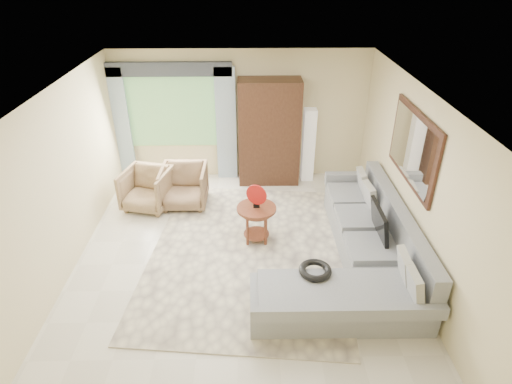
{
  "coord_description": "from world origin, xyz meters",
  "views": [
    {
      "loc": [
        0.15,
        -5.16,
        4.17
      ],
      "look_at": [
        0.25,
        0.35,
        1.05
      ],
      "focal_mm": 30.0,
      "sensor_mm": 36.0,
      "label": 1
    }
  ],
  "objects_px": {
    "sectional_sofa": "(361,254)",
    "floor_lamp": "(308,145)",
    "armchair_left": "(147,189)",
    "tv_screen": "(379,222)",
    "coffee_table": "(256,223)",
    "armchair_right": "(184,186)",
    "armoire": "(269,133)",
    "potted_plant": "(137,179)"
  },
  "relations": [
    {
      "from": "sectional_sofa",
      "to": "tv_screen",
      "type": "distance_m",
      "value": 0.55
    },
    {
      "from": "coffee_table",
      "to": "armchair_right",
      "type": "xyz_separation_m",
      "value": [
        -1.31,
        1.17,
        0.05
      ]
    },
    {
      "from": "armchair_right",
      "to": "tv_screen",
      "type": "bearing_deg",
      "value": -28.38
    },
    {
      "from": "armchair_left",
      "to": "coffee_table",
      "type": "bearing_deg",
      "value": -15.59
    },
    {
      "from": "sectional_sofa",
      "to": "armoire",
      "type": "relative_size",
      "value": 1.65
    },
    {
      "from": "armchair_right",
      "to": "floor_lamp",
      "type": "relative_size",
      "value": 0.56
    },
    {
      "from": "sectional_sofa",
      "to": "armchair_right",
      "type": "distance_m",
      "value": 3.44
    },
    {
      "from": "sectional_sofa",
      "to": "armchair_right",
      "type": "bearing_deg",
      "value": 145.55
    },
    {
      "from": "sectional_sofa",
      "to": "armchair_right",
      "type": "xyz_separation_m",
      "value": [
        -2.84,
        1.95,
        0.1
      ]
    },
    {
      "from": "coffee_table",
      "to": "armchair_left",
      "type": "bearing_deg",
      "value": 150.99
    },
    {
      "from": "tv_screen",
      "to": "armchair_right",
      "type": "distance_m",
      "value": 3.57
    },
    {
      "from": "tv_screen",
      "to": "armchair_left",
      "type": "bearing_deg",
      "value": 156.11
    },
    {
      "from": "armoire",
      "to": "armchair_right",
      "type": "bearing_deg",
      "value": -149.28
    },
    {
      "from": "tv_screen",
      "to": "armchair_left",
      "type": "height_order",
      "value": "tv_screen"
    },
    {
      "from": "coffee_table",
      "to": "potted_plant",
      "type": "relative_size",
      "value": 1.29
    },
    {
      "from": "potted_plant",
      "to": "armchair_right",
      "type": "bearing_deg",
      "value": -29.93
    },
    {
      "from": "sectional_sofa",
      "to": "floor_lamp",
      "type": "relative_size",
      "value": 2.31
    },
    {
      "from": "armchair_left",
      "to": "potted_plant",
      "type": "xyz_separation_m",
      "value": [
        -0.34,
        0.65,
        -0.13
      ]
    },
    {
      "from": "armchair_right",
      "to": "potted_plant",
      "type": "distance_m",
      "value": 1.17
    },
    {
      "from": "tv_screen",
      "to": "armchair_right",
      "type": "relative_size",
      "value": 0.88
    },
    {
      "from": "tv_screen",
      "to": "floor_lamp",
      "type": "distance_m",
      "value": 2.84
    },
    {
      "from": "sectional_sofa",
      "to": "floor_lamp",
      "type": "height_order",
      "value": "floor_lamp"
    },
    {
      "from": "sectional_sofa",
      "to": "armchair_left",
      "type": "height_order",
      "value": "sectional_sofa"
    },
    {
      "from": "coffee_table",
      "to": "potted_plant",
      "type": "height_order",
      "value": "coffee_table"
    },
    {
      "from": "armchair_left",
      "to": "armchair_right",
      "type": "height_order",
      "value": "armchair_right"
    },
    {
      "from": "coffee_table",
      "to": "sectional_sofa",
      "type": "bearing_deg",
      "value": -26.93
    },
    {
      "from": "tv_screen",
      "to": "floor_lamp",
      "type": "height_order",
      "value": "floor_lamp"
    },
    {
      "from": "tv_screen",
      "to": "coffee_table",
      "type": "bearing_deg",
      "value": 162.3
    },
    {
      "from": "tv_screen",
      "to": "potted_plant",
      "type": "bearing_deg",
      "value": 150.52
    },
    {
      "from": "armchair_left",
      "to": "floor_lamp",
      "type": "bearing_deg",
      "value": 32.85
    },
    {
      "from": "sectional_sofa",
      "to": "potted_plant",
      "type": "distance_m",
      "value": 4.6
    },
    {
      "from": "sectional_sofa",
      "to": "floor_lamp",
      "type": "bearing_deg",
      "value": 98.33
    },
    {
      "from": "armoire",
      "to": "potted_plant",
      "type": "bearing_deg",
      "value": -171.9
    },
    {
      "from": "sectional_sofa",
      "to": "armchair_right",
      "type": "height_order",
      "value": "sectional_sofa"
    },
    {
      "from": "tv_screen",
      "to": "coffee_table",
      "type": "distance_m",
      "value": 1.92
    },
    {
      "from": "sectional_sofa",
      "to": "potted_plant",
      "type": "xyz_separation_m",
      "value": [
        -3.84,
        2.53,
        -0.04
      ]
    },
    {
      "from": "tv_screen",
      "to": "armchair_left",
      "type": "xyz_separation_m",
      "value": [
        -3.77,
        1.67,
        -0.35
      ]
    },
    {
      "from": "tv_screen",
      "to": "armoire",
      "type": "distance_m",
      "value": 3.1
    },
    {
      "from": "potted_plant",
      "to": "armoire",
      "type": "xyz_separation_m",
      "value": [
        2.61,
        0.37,
        0.81
      ]
    },
    {
      "from": "coffee_table",
      "to": "armchair_right",
      "type": "relative_size",
      "value": 0.75
    },
    {
      "from": "potted_plant",
      "to": "sectional_sofa",
      "type": "bearing_deg",
      "value": -33.31
    },
    {
      "from": "coffee_table",
      "to": "armchair_right",
      "type": "distance_m",
      "value": 1.76
    }
  ]
}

